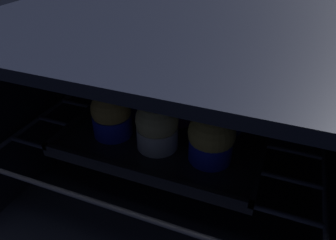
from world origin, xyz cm
name	(u,v)px	position (x,y,z in cm)	size (l,w,h in cm)	color
oven_cavity	(177,110)	(0.00, 26.25, 17.00)	(59.00, 47.00, 37.00)	black
oven_rack	(169,136)	(0.00, 22.00, 13.60)	(54.80, 42.00, 0.80)	#444756
baking_tray	(168,133)	(0.00, 21.55, 14.69)	(35.11, 26.20, 2.20)	black
muffin_row0_col0	(112,114)	(-8.86, 17.15, 19.26)	(7.04, 7.04, 8.67)	#1928B7
muffin_row0_col1	(159,126)	(0.31, 16.71, 19.37)	(7.16, 7.16, 8.84)	silver
muffin_row0_col2	(211,138)	(9.19, 16.75, 19.31)	(7.49, 7.49, 8.80)	#1928B7
muffin_row1_col0	(134,92)	(-9.03, 26.18, 19.06)	(6.98, 6.98, 8.34)	#1928B7
muffin_row1_col1	(175,102)	(-0.27, 25.92, 18.88)	(7.09, 7.09, 8.10)	#7A238C
muffin_row1_col2	(225,109)	(9.20, 26.29, 19.16)	(6.98, 6.98, 8.43)	#1928B7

